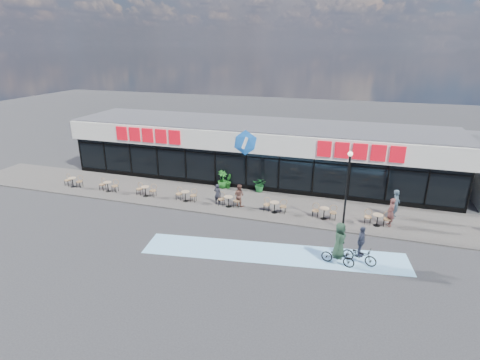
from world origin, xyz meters
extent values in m
plane|color=#28282B|center=(0.00, 0.00, 0.00)|extent=(120.00, 120.00, 0.00)
cube|color=#514B47|center=(0.00, 4.50, 0.05)|extent=(44.00, 5.00, 0.10)
cube|color=#7DBEEC|center=(4.00, -1.50, 0.01)|extent=(14.17, 4.13, 0.01)
cube|color=black|center=(0.00, 10.00, 1.50)|extent=(30.00, 6.00, 3.00)
cube|color=silver|center=(0.00, 9.85, 3.75)|extent=(30.60, 6.30, 1.50)
cube|color=#47474C|center=(0.00, 10.00, 4.55)|extent=(30.60, 6.30, 0.10)
cube|color=#0E389A|center=(0.00, 6.96, 3.05)|extent=(30.60, 0.08, 0.18)
cube|color=black|center=(0.00, 6.97, 2.65)|extent=(30.00, 0.06, 0.08)
cube|color=black|center=(0.00, 6.98, 0.20)|extent=(30.00, 0.10, 0.40)
cube|color=red|center=(-8.00, 6.70, 3.80)|extent=(5.63, 0.18, 1.10)
cube|color=red|center=(8.00, 6.70, 3.80)|extent=(5.63, 0.18, 1.10)
ellipsoid|color=blue|center=(0.00, 6.70, 3.80)|extent=(1.90, 0.24, 1.90)
cylinder|color=black|center=(-15.00, 6.97, 1.50)|extent=(0.10, 0.10, 3.00)
cylinder|color=black|center=(-12.50, 6.97, 1.50)|extent=(0.10, 0.10, 3.00)
cylinder|color=black|center=(-10.00, 6.97, 1.50)|extent=(0.10, 0.10, 3.00)
cylinder|color=black|center=(-7.50, 6.97, 1.50)|extent=(0.10, 0.10, 3.00)
cylinder|color=black|center=(-5.00, 6.97, 1.50)|extent=(0.10, 0.10, 3.00)
cylinder|color=black|center=(-2.50, 6.97, 1.50)|extent=(0.10, 0.10, 3.00)
cylinder|color=black|center=(0.00, 6.97, 1.50)|extent=(0.10, 0.10, 3.00)
cylinder|color=black|center=(2.50, 6.97, 1.50)|extent=(0.10, 0.10, 3.00)
cylinder|color=black|center=(5.00, 6.97, 1.50)|extent=(0.10, 0.10, 3.00)
cylinder|color=black|center=(7.50, 6.97, 1.50)|extent=(0.10, 0.10, 3.00)
cylinder|color=black|center=(10.00, 6.97, 1.50)|extent=(0.10, 0.10, 3.00)
cylinder|color=black|center=(12.50, 6.97, 1.50)|extent=(0.10, 0.10, 3.00)
cylinder|color=black|center=(15.00, 6.97, 1.50)|extent=(0.10, 0.10, 3.00)
cylinder|color=black|center=(7.41, 2.30, 2.39)|extent=(0.12, 0.12, 4.59)
sphere|color=#FFF2CC|center=(7.41, 2.30, 4.79)|extent=(0.28, 0.28, 0.28)
cylinder|color=tan|center=(-12.98, 3.38, 0.82)|extent=(0.60, 0.60, 0.04)
cylinder|color=black|center=(-12.98, 3.38, 0.47)|extent=(0.06, 0.06, 0.70)
cylinder|color=black|center=(-12.98, 3.38, 0.11)|extent=(0.40, 0.40, 0.02)
cylinder|color=tan|center=(-9.78, 3.38, 0.82)|extent=(0.60, 0.60, 0.04)
cylinder|color=black|center=(-9.78, 3.38, 0.47)|extent=(0.06, 0.06, 0.70)
cylinder|color=black|center=(-9.78, 3.38, 0.11)|extent=(0.40, 0.40, 0.02)
cylinder|color=tan|center=(-6.59, 3.38, 0.82)|extent=(0.60, 0.60, 0.04)
cylinder|color=black|center=(-6.59, 3.38, 0.47)|extent=(0.06, 0.06, 0.70)
cylinder|color=black|center=(-6.59, 3.38, 0.11)|extent=(0.40, 0.40, 0.02)
cylinder|color=tan|center=(-3.39, 3.38, 0.82)|extent=(0.60, 0.60, 0.04)
cylinder|color=black|center=(-3.39, 3.38, 0.47)|extent=(0.06, 0.06, 0.70)
cylinder|color=black|center=(-3.39, 3.38, 0.11)|extent=(0.40, 0.40, 0.02)
cylinder|color=tan|center=(-0.20, 3.38, 0.82)|extent=(0.60, 0.60, 0.04)
cylinder|color=black|center=(-0.20, 3.38, 0.47)|extent=(0.06, 0.06, 0.70)
cylinder|color=black|center=(-0.20, 3.38, 0.11)|extent=(0.40, 0.40, 0.02)
cylinder|color=tan|center=(2.99, 3.38, 0.82)|extent=(0.60, 0.60, 0.04)
cylinder|color=black|center=(2.99, 3.38, 0.47)|extent=(0.06, 0.06, 0.70)
cylinder|color=black|center=(2.99, 3.38, 0.11)|extent=(0.40, 0.40, 0.02)
cylinder|color=tan|center=(6.19, 3.38, 0.82)|extent=(0.60, 0.60, 0.04)
cylinder|color=black|center=(6.19, 3.38, 0.47)|extent=(0.06, 0.06, 0.70)
cylinder|color=black|center=(6.19, 3.38, 0.11)|extent=(0.40, 0.40, 0.02)
cylinder|color=tan|center=(9.38, 3.38, 0.82)|extent=(0.60, 0.60, 0.04)
cylinder|color=black|center=(9.38, 3.38, 0.47)|extent=(0.06, 0.06, 0.70)
cylinder|color=black|center=(9.38, 3.38, 0.11)|extent=(0.40, 0.40, 0.02)
imported|color=#195719|center=(-1.39, 6.75, 0.65)|extent=(0.56, 0.66, 1.10)
imported|color=#195919|center=(-1.79, 6.64, 0.78)|extent=(1.03, 1.03, 1.36)
imported|color=#1A5B26|center=(1.15, 6.72, 0.67)|extent=(1.03, 0.90, 1.13)
imported|color=black|center=(-1.08, 3.64, 0.83)|extent=(0.56, 0.40, 1.46)
imported|color=brown|center=(0.44, 3.77, 0.88)|extent=(0.91, 0.80, 1.55)
imported|color=#512C29|center=(10.10, 3.63, 0.99)|extent=(0.59, 0.74, 1.77)
imported|color=#32424E|center=(10.48, 4.93, 1.04)|extent=(0.61, 0.78, 1.88)
imported|color=black|center=(8.38, -1.11, 0.46)|extent=(1.85, 1.08, 0.92)
imported|color=#2D3347|center=(8.38, -1.11, 1.25)|extent=(0.64, 1.01, 1.61)
imported|color=black|center=(7.34, -1.58, 0.45)|extent=(1.79, 0.95, 0.89)
imported|color=#1D3424|center=(7.34, -1.58, 1.39)|extent=(0.78, 1.02, 1.87)
camera|label=1|loc=(7.48, -18.72, 10.53)|focal=28.00mm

